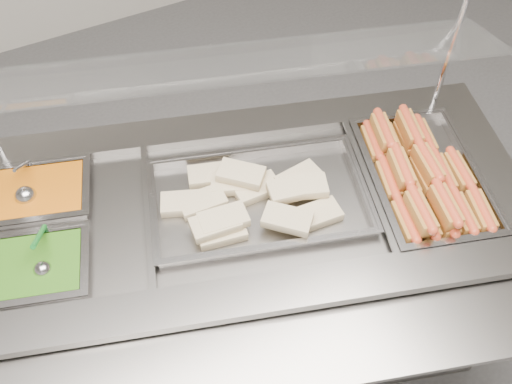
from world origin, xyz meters
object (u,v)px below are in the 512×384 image
steam_counter (243,271)px  ladle (26,194)px  sneeze_guard (227,66)px  pan_hotdogs (422,181)px  pan_wraps (259,201)px  serving_spoon (42,264)px

steam_counter → ladle: size_ratio=11.15×
steam_counter → sneeze_guard: 0.75m
pan_hotdogs → ladle: (-1.08, 0.47, 0.04)m
pan_wraps → ladle: size_ratio=4.20×
pan_hotdogs → ladle: 1.18m
sneeze_guard → ladle: sneeze_guard is taller
pan_wraps → serving_spoon: serving_spoon is taller
steam_counter → sneeze_guard: bearing=72.1°
steam_counter → serving_spoon: serving_spoon is taller
pan_hotdogs → ladle: bearing=156.4°
pan_hotdogs → pan_wraps: bearing=162.1°
sneeze_guard → pan_wraps: size_ratio=2.16×
sneeze_guard → serving_spoon: bearing=-166.9°
pan_wraps → serving_spoon: (-0.61, 0.06, 0.03)m
pan_hotdogs → pan_wraps: size_ratio=0.82×
pan_wraps → sneeze_guard: bearing=87.5°
sneeze_guard → steam_counter: bearing=-107.9°
steam_counter → serving_spoon: bearing=175.8°
pan_hotdogs → ladle: size_ratio=3.43×
pan_hotdogs → pan_wraps: 0.50m
steam_counter → serving_spoon: size_ratio=11.69×
serving_spoon → ladle: bearing=86.1°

